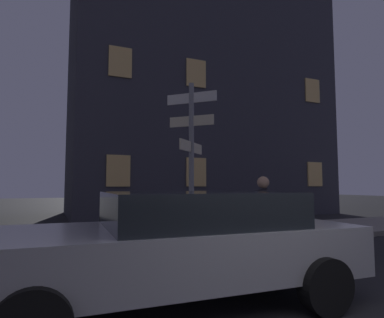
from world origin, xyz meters
The scene contains 5 objects.
sidewalk_kerb centered at (0.00, 6.65, 0.07)m, with size 40.00×2.98×0.14m, color gray.
signpost centered at (0.85, 5.59, 2.30)m, with size 0.97×0.97×3.72m.
car_near_left centered at (-0.68, 2.43, 0.75)m, with size 4.66×2.17×1.36m.
cyclist centered at (1.35, 3.58, 0.75)m, with size 1.82×0.36×1.61m.
building_right_block centered at (5.10, 14.40, 9.99)m, with size 12.98×6.53×19.99m.
Camera 1 is at (-2.19, -1.40, 1.45)m, focal length 30.75 mm.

